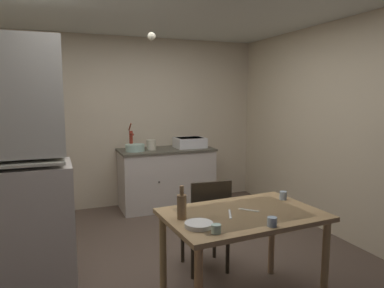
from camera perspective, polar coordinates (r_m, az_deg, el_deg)
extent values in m
plane|color=brown|center=(3.70, -2.89, -18.75)|extent=(5.23, 5.23, 0.00)
cube|color=beige|center=(5.42, -10.27, 3.44)|extent=(4.13, 0.10, 2.50)
cube|color=beige|center=(4.43, 23.21, 1.99)|extent=(0.10, 4.33, 2.50)
cube|color=beige|center=(3.48, -27.58, -11.87)|extent=(1.08, 0.59, 1.07)
cube|color=beige|center=(3.31, -28.26, -2.58)|extent=(0.97, 0.53, 0.02)
cube|color=beige|center=(5.31, -4.11, -5.62)|extent=(1.35, 0.60, 0.85)
cube|color=#555143|center=(5.23, -4.16, -0.95)|extent=(1.38, 0.63, 0.03)
sphere|color=#2D2823|center=(4.95, -5.29, -6.11)|extent=(0.02, 0.02, 0.02)
cube|color=white|center=(5.33, -0.36, 0.23)|extent=(0.44, 0.34, 0.15)
cube|color=black|center=(5.32, -0.36, 0.98)|extent=(0.38, 0.28, 0.01)
cylinder|color=maroon|center=(5.13, -9.76, 0.54)|extent=(0.05, 0.05, 0.28)
cylinder|color=maroon|center=(5.05, -9.63, 1.58)|extent=(0.03, 0.12, 0.03)
cylinder|color=brown|center=(5.17, -9.94, 2.71)|extent=(0.02, 0.16, 0.12)
cylinder|color=#ADD1C1|center=(5.05, -9.14, -0.60)|extent=(0.27, 0.27, 0.10)
cylinder|color=beige|center=(5.14, -6.54, -0.13)|extent=(0.14, 0.14, 0.15)
cube|color=tan|center=(2.79, 8.18, -11.21)|extent=(1.23, 0.84, 0.04)
cube|color=silver|center=(2.79, 8.18, -10.87)|extent=(0.96, 0.66, 0.00)
cylinder|color=tan|center=(3.02, 20.60, -17.96)|extent=(0.06, 0.06, 0.73)
cylinder|color=tan|center=(2.99, -4.67, -17.75)|extent=(0.06, 0.06, 0.73)
cylinder|color=tan|center=(3.47, 12.69, -14.21)|extent=(0.06, 0.06, 0.73)
cube|color=#2C251A|center=(3.47, 2.02, -12.79)|extent=(0.43, 0.43, 0.03)
cube|color=#312A1E|center=(3.23, 3.14, -9.92)|extent=(0.38, 0.05, 0.45)
cylinder|color=#2C251A|center=(3.75, 3.66, -14.83)|extent=(0.04, 0.04, 0.42)
cylinder|color=#2C251A|center=(3.66, -1.52, -15.46)|extent=(0.04, 0.04, 0.42)
cylinder|color=#2C251A|center=(3.47, 5.75, -16.86)|extent=(0.04, 0.04, 0.42)
cylinder|color=#2C251A|center=(3.36, 0.13, -17.65)|extent=(0.04, 0.04, 0.42)
cylinder|color=white|center=(2.47, 1.09, -12.84)|extent=(0.19, 0.19, 0.03)
cylinder|color=#9EB2C6|center=(3.18, 14.44, -8.01)|extent=(0.06, 0.06, 0.07)
cylinder|color=#9EB2C6|center=(2.54, 12.74, -12.09)|extent=(0.07, 0.07, 0.06)
cylinder|color=#ADD1C1|center=(2.37, 3.91, -13.45)|extent=(0.06, 0.06, 0.06)
cylinder|color=olive|center=(2.61, -1.66, -10.08)|extent=(0.07, 0.07, 0.18)
cylinder|color=olive|center=(2.57, -1.67, -7.48)|extent=(0.03, 0.03, 0.07)
cube|color=silver|center=(2.73, 6.13, -11.16)|extent=(0.10, 0.19, 0.00)
cube|color=beige|center=(2.84, 9.12, -10.44)|extent=(0.12, 0.13, 0.00)
sphere|color=#F9EFCC|center=(3.70, -6.53, 16.82)|extent=(0.08, 0.08, 0.08)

